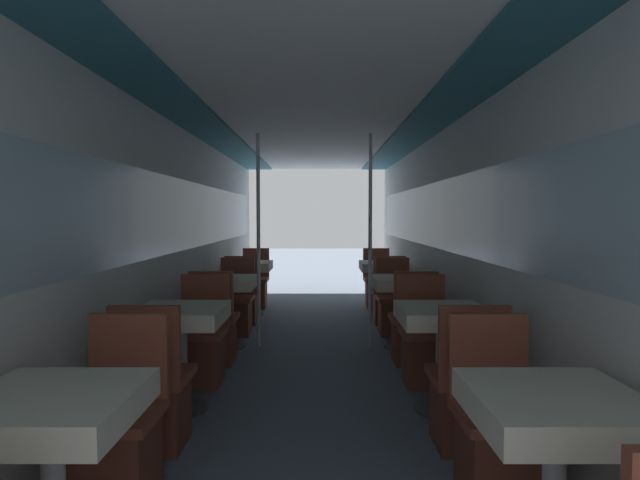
% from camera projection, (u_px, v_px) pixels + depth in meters
% --- Properties ---
extents(wall_left, '(0.05, 10.02, 2.23)m').
position_uv_depth(wall_left, '(169.00, 241.00, 4.44)').
color(wall_left, silver).
rests_on(wall_left, ground_plane).
extents(wall_right, '(0.05, 10.02, 2.23)m').
position_uv_depth(wall_right, '(461.00, 241.00, 4.44)').
color(wall_right, silver).
rests_on(wall_right, ground_plane).
extents(ceiling_panel, '(2.61, 10.02, 0.07)m').
position_uv_depth(ceiling_panel, '(315.00, 114.00, 4.38)').
color(ceiling_panel, white).
rests_on(ceiling_panel, wall_left).
extents(dining_table_left_0, '(0.60, 0.60, 0.74)m').
position_uv_depth(dining_table_left_0, '(54.00, 421.00, 1.83)').
color(dining_table_left_0, '#4C4C51').
rests_on(dining_table_left_0, ground_plane).
extents(chair_left_far_0, '(0.40, 0.40, 0.88)m').
position_uv_depth(chair_left_far_0, '(119.00, 443.00, 2.42)').
color(chair_left_far_0, brown).
rests_on(chair_left_far_0, ground_plane).
extents(dining_table_left_1, '(0.60, 0.60, 0.74)m').
position_uv_depth(dining_table_left_1, '(182.00, 322.00, 3.52)').
color(dining_table_left_1, '#4C4C51').
rests_on(dining_table_left_1, ground_plane).
extents(chair_left_near_1, '(0.40, 0.40, 0.88)m').
position_uv_depth(chair_left_near_1, '(156.00, 401.00, 2.96)').
color(chair_left_near_1, brown).
rests_on(chair_left_near_1, ground_plane).
extents(chair_left_far_1, '(0.40, 0.40, 0.88)m').
position_uv_depth(chair_left_far_1, '(203.00, 349.00, 4.12)').
color(chair_left_far_1, brown).
rests_on(chair_left_far_1, ground_plane).
extents(dining_table_left_2, '(0.60, 0.60, 0.74)m').
position_uv_depth(dining_table_left_2, '(228.00, 287.00, 5.22)').
color(dining_table_left_2, '#4C4C51').
rests_on(dining_table_left_2, ground_plane).
extents(chair_left_near_2, '(0.40, 0.40, 0.88)m').
position_uv_depth(chair_left_near_2, '(216.00, 334.00, 4.66)').
color(chair_left_near_2, brown).
rests_on(chair_left_near_2, ground_plane).
extents(chair_left_far_2, '(0.40, 0.40, 0.88)m').
position_uv_depth(chair_left_far_2, '(237.00, 310.00, 5.82)').
color(chair_left_far_2, brown).
rests_on(chair_left_far_2, ground_plane).
extents(support_pole_left_2, '(0.04, 0.04, 2.23)m').
position_uv_depth(support_pole_left_2, '(260.00, 241.00, 5.20)').
color(support_pole_left_2, silver).
rests_on(support_pole_left_2, ground_plane).
extents(dining_table_left_3, '(0.60, 0.60, 0.74)m').
position_uv_depth(dining_table_left_3, '(251.00, 270.00, 6.92)').
color(dining_table_left_3, '#4C4C51').
rests_on(dining_table_left_3, ground_plane).
extents(chair_left_near_3, '(0.40, 0.40, 0.88)m').
position_uv_depth(chair_left_near_3, '(244.00, 302.00, 6.36)').
color(chair_left_near_3, brown).
rests_on(chair_left_near_3, ground_plane).
extents(chair_left_far_3, '(0.40, 0.40, 0.88)m').
position_uv_depth(chair_left_far_3, '(256.00, 289.00, 7.51)').
color(chair_left_far_3, brown).
rests_on(chair_left_far_3, ground_plane).
extents(dining_table_right_0, '(0.60, 0.60, 0.74)m').
position_uv_depth(dining_table_right_0, '(557.00, 422.00, 1.82)').
color(dining_table_right_0, '#4C4C51').
rests_on(dining_table_right_0, ground_plane).
extents(chair_right_far_0, '(0.40, 0.40, 0.88)m').
position_uv_depth(chair_right_far_0, '(499.00, 443.00, 2.42)').
color(chair_right_far_0, brown).
rests_on(chair_right_far_0, ground_plane).
extents(dining_table_right_1, '(0.60, 0.60, 0.74)m').
position_uv_depth(dining_table_right_1, '(443.00, 322.00, 3.52)').
color(dining_table_right_1, '#4C4C51').
rests_on(dining_table_right_1, ground_plane).
extents(chair_right_near_1, '(0.40, 0.40, 0.88)m').
position_uv_depth(chair_right_near_1, '(467.00, 402.00, 2.96)').
color(chair_right_near_1, brown).
rests_on(chair_right_near_1, ground_plane).
extents(chair_right_far_1, '(0.40, 0.40, 0.88)m').
position_uv_depth(chair_right_far_1, '(426.00, 349.00, 4.11)').
color(chair_right_far_1, brown).
rests_on(chair_right_far_1, ground_plane).
extents(dining_table_right_2, '(0.60, 0.60, 0.74)m').
position_uv_depth(dining_table_right_2, '(404.00, 288.00, 5.22)').
color(dining_table_right_2, '#4C4C51').
rests_on(dining_table_right_2, ground_plane).
extents(chair_right_near_2, '(0.40, 0.40, 0.88)m').
position_uv_depth(chair_right_near_2, '(414.00, 334.00, 4.66)').
color(chair_right_near_2, brown).
rests_on(chair_right_near_2, ground_plane).
extents(chair_right_far_2, '(0.40, 0.40, 0.88)m').
position_uv_depth(chair_right_far_2, '(395.00, 310.00, 5.81)').
color(chair_right_far_2, brown).
rests_on(chair_right_far_2, ground_plane).
extents(support_pole_right_2, '(0.04, 0.04, 2.23)m').
position_uv_depth(support_pole_right_2, '(371.00, 241.00, 5.19)').
color(support_pole_right_2, silver).
rests_on(support_pole_right_2, ground_plane).
extents(dining_table_right_3, '(0.60, 0.60, 0.74)m').
position_uv_depth(dining_table_right_3, '(383.00, 270.00, 6.91)').
color(dining_table_right_3, '#4C4C51').
rests_on(dining_table_right_3, ground_plane).
extents(chair_right_near_3, '(0.40, 0.40, 0.88)m').
position_uv_depth(chair_right_near_3, '(389.00, 302.00, 6.35)').
color(chair_right_near_3, brown).
rests_on(chair_right_near_3, ground_plane).
extents(chair_right_far_3, '(0.40, 0.40, 0.88)m').
position_uv_depth(chair_right_far_3, '(379.00, 289.00, 7.51)').
color(chair_right_far_3, brown).
rests_on(chair_right_far_3, ground_plane).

